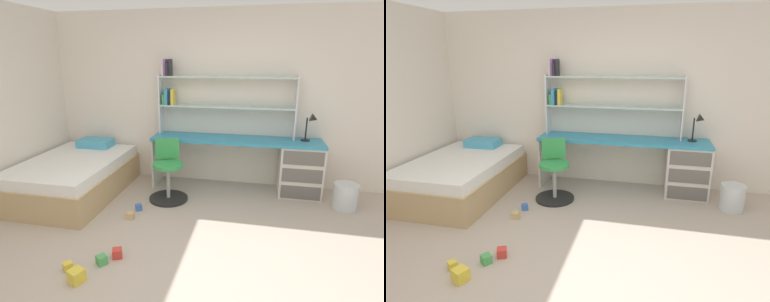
{
  "view_description": "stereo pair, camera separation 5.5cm",
  "coord_description": "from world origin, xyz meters",
  "views": [
    {
      "loc": [
        0.64,
        -2.2,
        1.85
      ],
      "look_at": [
        -0.15,
        1.45,
        0.75
      ],
      "focal_mm": 29.93,
      "sensor_mm": 36.0,
      "label": 1
    },
    {
      "loc": [
        0.7,
        -2.19,
        1.85
      ],
      "look_at": [
        -0.15,
        1.45,
        0.75
      ],
      "focal_mm": 29.93,
      "sensor_mm": 36.0,
      "label": 2
    }
  ],
  "objects": [
    {
      "name": "ground_plane",
      "position": [
        0.0,
        0.0,
        -0.01
      ],
      "size": [
        5.96,
        5.9,
        0.02
      ],
      "primitive_type": "cube",
      "color": "#B2A393"
    },
    {
      "name": "room_shell",
      "position": [
        -1.25,
        1.25,
        1.26
      ],
      "size": [
        5.96,
        5.9,
        2.51
      ],
      "color": "silver",
      "rests_on": "ground_plane"
    },
    {
      "name": "desk",
      "position": [
        0.97,
        2.17,
        0.43
      ],
      "size": [
        2.36,
        0.51,
        0.76
      ],
      "color": "teal",
      "rests_on": "ground_plane"
    },
    {
      "name": "bookshelf_hutch",
      "position": [
        -0.08,
        2.31,
        1.36
      ],
      "size": [
        1.92,
        0.22,
        1.07
      ],
      "color": "silver",
      "rests_on": "desk"
    },
    {
      "name": "desk_lamp",
      "position": [
        1.31,
        2.22,
        1.01
      ],
      "size": [
        0.2,
        0.17,
        0.38
      ],
      "color": "black",
      "rests_on": "desk"
    },
    {
      "name": "swivel_chair",
      "position": [
        -0.52,
        1.65,
        0.32
      ],
      "size": [
        0.52,
        0.52,
        0.8
      ],
      "color": "black",
      "rests_on": "ground_plane"
    },
    {
      "name": "bed_platform",
      "position": [
        -1.85,
        1.54,
        0.25
      ],
      "size": [
        1.22,
        1.81,
        0.63
      ],
      "color": "tan",
      "rests_on": "ground_plane"
    },
    {
      "name": "waste_bin",
      "position": [
        1.74,
        1.82,
        0.17
      ],
      "size": [
        0.3,
        0.3,
        0.33
      ],
      "primitive_type": "cylinder",
      "color": "silver",
      "rests_on": "ground_plane"
    },
    {
      "name": "toy_block_yellow_0",
      "position": [
        -0.82,
        -0.15,
        0.06
      ],
      "size": [
        0.15,
        0.15,
        0.12
      ],
      "primitive_type": "cube",
      "rotation": [
        0.0,
        0.0,
        2.7
      ],
      "color": "gold",
      "rests_on": "ground_plane"
    },
    {
      "name": "toy_block_red_1",
      "position": [
        -0.63,
        0.25,
        0.04
      ],
      "size": [
        0.12,
        0.12,
        0.09
      ],
      "primitive_type": "cube",
      "rotation": [
        0.0,
        0.0,
        1.98
      ],
      "color": "red",
      "rests_on": "ground_plane"
    },
    {
      "name": "toy_block_green_2",
      "position": [
        -0.72,
        0.12,
        0.04
      ],
      "size": [
        0.12,
        0.12,
        0.09
      ],
      "primitive_type": "cube",
      "rotation": [
        0.0,
        0.0,
        2.49
      ],
      "color": "#479E51",
      "rests_on": "ground_plane"
    },
    {
      "name": "toy_block_blue_3",
      "position": [
        -0.79,
        1.23,
        0.04
      ],
      "size": [
        0.1,
        0.1,
        0.07
      ],
      "primitive_type": "cube",
      "rotation": [
        0.0,
        0.0,
        0.58
      ],
      "color": "#3860B7",
      "rests_on": "ground_plane"
    },
    {
      "name": "toy_block_natural_4",
      "position": [
        -0.81,
        0.99,
        0.04
      ],
      "size": [
        0.08,
        0.08,
        0.08
      ],
      "primitive_type": "cube",
      "rotation": [
        0.0,
        0.0,
        1.57
      ],
      "color": "tan",
      "rests_on": "ground_plane"
    },
    {
      "name": "toy_block_yellow_5",
      "position": [
        -0.98,
        -0.02,
        0.04
      ],
      "size": [
        0.1,
        0.1,
        0.07
      ],
      "primitive_type": "cube",
      "rotation": [
        0.0,
        0.0,
        2.45
      ],
      "color": "gold",
      "rests_on": "ground_plane"
    }
  ]
}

